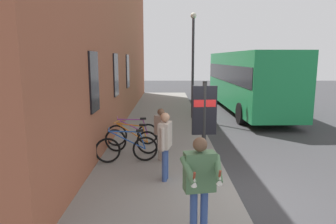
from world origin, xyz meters
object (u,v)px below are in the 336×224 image
(transit_info_sign, at_px, (204,117))
(street_lamp, at_px, (193,57))
(bicycle_under_window, at_px, (132,140))
(bicycle_nearest_sign, at_px, (127,149))
(tourist_with_hotdogs, at_px, (200,178))
(bicycle_by_door, at_px, (132,134))
(pedestrian_crossing_street, at_px, (161,129))
(city_bus, at_px, (247,78))
(pedestrian_near_bus, at_px, (165,139))

(transit_info_sign, bearing_deg, street_lamp, -2.85)
(bicycle_under_window, bearing_deg, bicycle_nearest_sign, 177.73)
(bicycle_under_window, height_order, tourist_with_hotdogs, tourist_with_hotdogs)
(bicycle_by_door, bearing_deg, pedestrian_crossing_street, -147.94)
(bicycle_nearest_sign, height_order, pedestrian_crossing_street, pedestrian_crossing_street)
(tourist_with_hotdogs, bearing_deg, pedestrian_crossing_street, 9.99)
(bicycle_under_window, relative_size, pedestrian_crossing_street, 1.14)
(bicycle_by_door, height_order, city_bus, city_bus)
(street_lamp, bearing_deg, bicycle_under_window, 157.58)
(bicycle_by_door, relative_size, pedestrian_crossing_street, 1.15)
(bicycle_by_door, bearing_deg, bicycle_nearest_sign, -178.74)
(street_lamp, bearing_deg, city_bus, -53.09)
(bicycle_nearest_sign, xyz_separation_m, pedestrian_crossing_street, (0.12, -0.96, 0.54))
(bicycle_nearest_sign, xyz_separation_m, city_bus, (9.00, -5.67, 1.41))
(street_lamp, bearing_deg, pedestrian_crossing_street, 167.61)
(pedestrian_crossing_street, height_order, tourist_with_hotdogs, tourist_with_hotdogs)
(bicycle_under_window, xyz_separation_m, city_bus, (8.14, -5.64, 1.41))
(bicycle_nearest_sign, distance_m, bicycle_by_door, 1.71)
(pedestrian_near_bus, bearing_deg, bicycle_under_window, 25.84)
(bicycle_under_window, distance_m, tourist_with_hotdogs, 4.96)
(tourist_with_hotdogs, bearing_deg, city_bus, -17.47)
(pedestrian_crossing_street, xyz_separation_m, street_lamp, (6.41, -1.41, 2.05))
(tourist_with_hotdogs, bearing_deg, bicycle_by_door, 17.07)
(bicycle_nearest_sign, height_order, city_bus, city_bus)
(city_bus, distance_m, pedestrian_near_bus, 11.31)
(transit_info_sign, xyz_separation_m, pedestrian_crossing_street, (1.70, 1.00, -0.67))
(transit_info_sign, xyz_separation_m, street_lamp, (8.11, -0.40, 1.38))
(bicycle_by_door, distance_m, pedestrian_crossing_street, 1.96)
(bicycle_nearest_sign, bearing_deg, pedestrian_crossing_street, -83.15)
(transit_info_sign, distance_m, city_bus, 11.21)
(bicycle_under_window, xyz_separation_m, street_lamp, (5.66, -2.34, 2.59))
(tourist_with_hotdogs, bearing_deg, bicycle_nearest_sign, 23.57)
(bicycle_nearest_sign, bearing_deg, transit_info_sign, -128.83)
(tourist_with_hotdogs, relative_size, street_lamp, 0.34)
(bicycle_by_door, relative_size, city_bus, 0.17)
(pedestrian_crossing_street, bearing_deg, bicycle_nearest_sign, 96.85)
(transit_info_sign, xyz_separation_m, city_bus, (10.58, -3.70, 0.20))
(city_bus, height_order, pedestrian_near_bus, city_bus)
(bicycle_under_window, bearing_deg, pedestrian_near_bus, -154.16)
(bicycle_nearest_sign, relative_size, transit_info_sign, 0.73)
(bicycle_under_window, relative_size, tourist_with_hotdogs, 1.02)
(bicycle_nearest_sign, bearing_deg, city_bus, -32.20)
(bicycle_nearest_sign, height_order, tourist_with_hotdogs, tourist_with_hotdogs)
(pedestrian_near_bus, bearing_deg, transit_info_sign, -107.26)
(bicycle_under_window, height_order, transit_info_sign, transit_info_sign)
(city_bus, bearing_deg, tourist_with_hotdogs, 162.53)
(city_bus, xyz_separation_m, street_lamp, (-2.48, 3.30, 1.18))
(bicycle_nearest_sign, xyz_separation_m, bicycle_under_window, (0.86, -0.03, 0.00))
(bicycle_by_door, bearing_deg, transit_info_sign, -148.68)
(bicycle_nearest_sign, height_order, bicycle_by_door, same)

